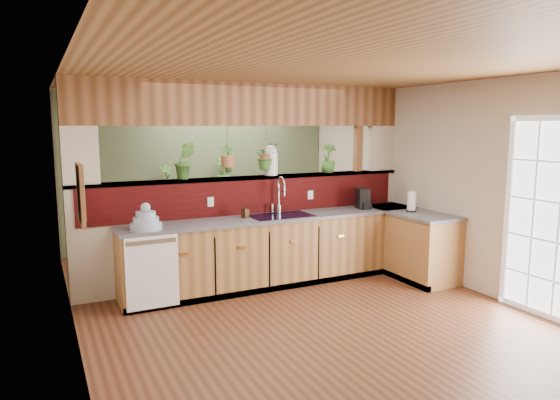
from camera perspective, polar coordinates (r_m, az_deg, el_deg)
name	(u,v)px	position (r m, az deg, el deg)	size (l,w,h in m)	color
ground	(299,310)	(5.75, 2.19, -12.42)	(4.60, 7.00, 0.01)	#522B19
ceiling	(300,73)	(5.40, 2.35, 14.32)	(4.60, 7.00, 0.01)	brown
wall_back	(202,170)	(8.64, -8.88, 3.38)	(4.60, 0.02, 2.60)	beige
wall_left	(71,211)	(4.79, -22.73, -1.19)	(0.02, 7.00, 2.60)	beige
wall_right	(457,185)	(6.82, 19.53, 1.67)	(0.02, 7.00, 2.60)	beige
pass_through_partition	(253,191)	(6.65, -3.05, 1.04)	(4.60, 0.21, 2.60)	beige
pass_through_ledge	(251,178)	(6.62, -3.31, 2.56)	(4.60, 0.21, 0.04)	brown
header_beam	(251,104)	(6.59, -3.38, 10.85)	(4.60, 0.15, 0.55)	brown
sage_backwall	(203,170)	(8.62, -8.84, 3.37)	(4.55, 0.02, 2.55)	#556545
countertop	(323,247)	(6.73, 4.98, -5.32)	(4.14, 1.52, 0.90)	brown
dishwasher	(152,272)	(5.72, -14.38, -7.98)	(0.58, 0.03, 0.82)	white
navy_sink	(281,222)	(6.47, 0.07, -2.48)	(0.82, 0.50, 0.18)	black
french_door	(546,221)	(6.00, 28.09, -2.12)	(0.06, 1.02, 2.16)	white
framed_print	(81,194)	(3.96, -21.80, 0.64)	(0.04, 0.35, 0.45)	brown
faucet	(280,194)	(6.58, -0.02, 0.75)	(0.22, 0.22, 0.50)	#B7B7B2
dish_stack	(146,221)	(5.77, -15.07, -2.36)	(0.35, 0.35, 0.31)	#98A9C4
soap_dispenser	(245,211)	(6.30, -3.98, -1.28)	(0.08, 0.08, 0.17)	#3D2616
coffee_maker	(363,199)	(7.08, 9.45, 0.08)	(0.15, 0.25, 0.28)	black
paper_towel	(411,202)	(6.98, 14.80, -0.20)	(0.14, 0.14, 0.29)	black
glass_jar	(271,160)	(6.72, -1.03, 4.56)	(0.18, 0.18, 0.40)	silver
ledge_plant_left	(185,161)	(6.31, -10.84, 4.45)	(0.26, 0.21, 0.47)	#386623
ledge_plant_right	(328,158)	(7.15, 5.48, 4.80)	(0.23, 0.23, 0.41)	#386623
hanging_plant_a	(228,149)	(6.48, -6.01, 5.81)	(0.21, 0.17, 0.52)	brown
hanging_plant_b	(266,145)	(6.68, -1.62, 6.34)	(0.35, 0.31, 0.51)	brown
shelving_console	(196,220)	(8.45, -9.62, -2.22)	(1.64, 0.44, 1.09)	black
shelf_plant_a	(166,176)	(8.23, -12.89, 2.64)	(0.21, 0.14, 0.40)	#386623
shelf_plant_b	(223,172)	(8.50, -6.54, 3.21)	(0.26, 0.26, 0.47)	#386623
floor_plant	(261,228)	(8.10, -2.14, -3.19)	(0.74, 0.65, 0.83)	#386623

